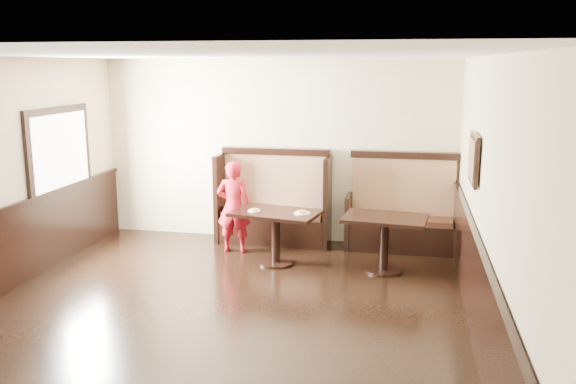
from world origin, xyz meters
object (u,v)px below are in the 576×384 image
(booth_main, at_px, (274,208))
(table_neighbor, at_px, (385,230))
(child, at_px, (234,207))
(table_main, at_px, (276,224))
(booth_neighbor, at_px, (402,218))

(booth_main, xyz_separation_m, table_neighbor, (1.74, -1.07, 0.03))
(child, bearing_deg, table_neighbor, 164.82)
(booth_main, height_order, child, booth_main)
(child, bearing_deg, booth_main, -130.09)
(table_main, distance_m, child, 0.84)
(booth_neighbor, xyz_separation_m, child, (-2.41, -0.63, 0.20))
(booth_neighbor, xyz_separation_m, table_neighbor, (-0.21, -1.07, 0.08))
(child, bearing_deg, table_main, 146.07)
(booth_neighbor, bearing_deg, booth_main, 179.95)
(booth_main, bearing_deg, child, -126.27)
(booth_neighbor, relative_size, table_main, 1.29)
(booth_main, xyz_separation_m, booth_neighbor, (1.95, -0.00, -0.05))
(table_neighbor, xyz_separation_m, child, (-2.20, 0.44, 0.12))
(booth_main, bearing_deg, table_main, -76.14)
(booth_main, height_order, table_neighbor, booth_main)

